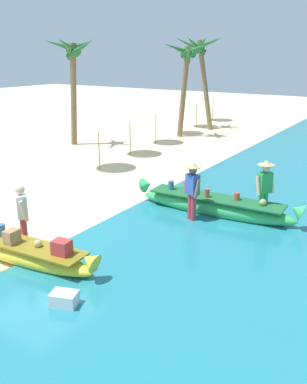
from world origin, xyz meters
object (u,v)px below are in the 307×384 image
person_vendor_hatted (192,188)px  boat_yellow_foreground (24,252)px  palm_tree_mid_cluster (72,59)px  person_vendor_assistant (264,187)px  cooler_box (64,301)px  paddle (0,273)px  boat_green_midground (215,206)px  palm_tree_tall_inland (201,53)px  palm_tree_leaning_seaward (186,59)px  person_tourist_customer (22,215)px

person_vendor_hatted → boat_yellow_foreground: bearing=-115.8°
boat_yellow_foreground → palm_tree_mid_cluster: 13.02m
boat_yellow_foreground → person_vendor_assistant: 6.18m
cooler_box → paddle: 2.03m
boat_yellow_foreground → cooler_box: 2.08m
boat_yellow_foreground → boat_green_midground: bearing=64.5°
boat_yellow_foreground → cooler_box: size_ratio=8.45×
palm_tree_mid_cluster → cooler_box: bearing=-48.4°
palm_tree_tall_inland → palm_tree_mid_cluster: bearing=-110.1°
boat_yellow_foreground → paddle: size_ratio=2.28×
person_vendor_hatted → palm_tree_mid_cluster: bearing=148.1°
person_vendor_hatted → cooler_box: (-0.02, -4.79, -0.80)m
boat_yellow_foreground → palm_tree_mid_cluster: bearing=127.3°
person_vendor_assistant → palm_tree_mid_cluster: (-11.08, 4.88, 3.07)m
palm_tree_mid_cluster → person_vendor_hatted: bearing=-31.9°
boat_yellow_foreground → palm_tree_leaning_seaward: (-4.08, 14.64, 3.77)m
boat_yellow_foreground → palm_tree_tall_inland: palm_tree_tall_inland is taller
boat_yellow_foreground → person_tourist_customer: (-0.46, 0.42, 0.62)m
person_vendor_assistant → cooler_box: bearing=-105.5°
palm_tree_leaning_seaward → cooler_box: bearing=-68.7°
person_vendor_hatted → person_tourist_customer: size_ratio=1.04×
palm_tree_mid_cluster → cooler_box: size_ratio=11.04×
boat_yellow_foreground → person_vendor_hatted: size_ratio=2.34×
palm_tree_tall_inland → palm_tree_leaning_seaward: 3.06m
boat_yellow_foreground → person_vendor_hatted: person_vendor_hatted is taller
palm_tree_tall_inland → boat_green_midground: bearing=-61.4°
person_vendor_hatted → palm_tree_leaning_seaward: palm_tree_leaning_seaward is taller
cooler_box → boat_green_midground: bearing=66.8°
palm_tree_tall_inland → palm_tree_mid_cluster: size_ratio=1.06×
person_tourist_customer → palm_tree_mid_cluster: bearing=126.8°
boat_yellow_foreground → person_vendor_assistant: size_ratio=2.26×
boat_green_midground → palm_tree_leaning_seaward: size_ratio=0.96×
palm_tree_tall_inland → palm_tree_leaning_seaward: bearing=-77.6°
paddle → person_vendor_hatted: bearing=66.1°
paddle → person_tourist_customer: bearing=109.8°
person_vendor_assistant → palm_tree_tall_inland: palm_tree_tall_inland is taller
person_vendor_assistant → palm_tree_leaning_seaward: palm_tree_leaning_seaward is taller
palm_tree_leaning_seaward → palm_tree_mid_cluster: 5.87m
person_vendor_assistant → palm_tree_leaning_seaward: size_ratio=0.35×
person_vendor_hatted → cooler_box: person_vendor_hatted is taller
boat_green_midground → person_tourist_customer: (-2.72, -4.34, 0.60)m
palm_tree_leaning_seaward → paddle: bearing=-75.3°
palm_tree_leaning_seaward → palm_tree_mid_cluster: (-3.48, -4.73, 0.02)m
boat_green_midground → cooler_box: boat_green_midground is taller
person_tourist_customer → palm_tree_tall_inland: 18.04m
boat_green_midground → cooler_box: 5.56m
boat_green_midground → person_tourist_customer: person_tourist_customer is taller
boat_green_midground → palm_tree_tall_inland: (-6.99, 12.85, 4.06)m
person_vendor_hatted → paddle: size_ratio=0.98×
palm_tree_tall_inland → boat_yellow_foreground: bearing=-75.0°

